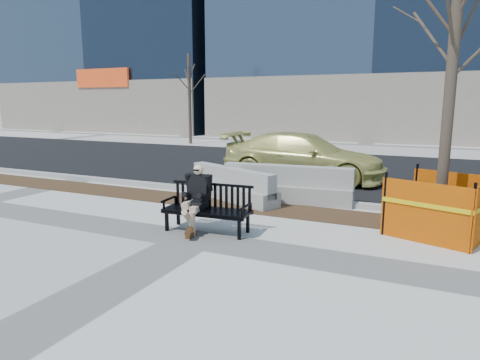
% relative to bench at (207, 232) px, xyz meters
% --- Properties ---
extents(ground, '(120.00, 120.00, 0.00)m').
position_rel_bench_xyz_m(ground, '(-0.00, -0.49, 0.00)').
color(ground, beige).
rests_on(ground, ground).
extents(mulch_strip, '(40.00, 1.20, 0.02)m').
position_rel_bench_xyz_m(mulch_strip, '(-0.00, 2.11, 0.00)').
color(mulch_strip, '#47301C').
rests_on(mulch_strip, ground).
extents(asphalt_street, '(60.00, 10.40, 0.01)m').
position_rel_bench_xyz_m(asphalt_street, '(-0.00, 8.31, 0.00)').
color(asphalt_street, black).
rests_on(asphalt_street, ground).
extents(curb, '(60.00, 0.25, 0.12)m').
position_rel_bench_xyz_m(curb, '(-0.00, 3.06, 0.06)').
color(curb, '#9E9B93').
rests_on(curb, ground).
extents(bench, '(1.72, 0.72, 0.90)m').
position_rel_bench_xyz_m(bench, '(0.00, 0.00, 0.00)').
color(bench, black).
rests_on(bench, ground).
extents(seated_man, '(0.58, 0.91, 1.22)m').
position_rel_bench_xyz_m(seated_man, '(-0.23, 0.03, 0.00)').
color(seated_man, black).
rests_on(seated_man, ground).
extents(tree_fence, '(2.92, 2.92, 5.79)m').
position_rel_bench_xyz_m(tree_fence, '(3.92, 1.66, 0.00)').
color(tree_fence, '#E36702').
rests_on(tree_fence, ground).
extents(sedan, '(5.02, 2.08, 1.45)m').
position_rel_bench_xyz_m(sedan, '(0.04, 6.01, 0.00)').
color(sedan, '#C5C063').
rests_on(sedan, ground).
extents(jersey_barrier_left, '(2.80, 1.67, 0.81)m').
position_rel_bench_xyz_m(jersey_barrier_left, '(-0.74, 2.57, 0.00)').
color(jersey_barrier_left, '#9A9790').
rests_on(jersey_barrier_left, ground).
extents(jersey_barrier_right, '(3.18, 0.93, 0.90)m').
position_rel_bench_xyz_m(jersey_barrier_right, '(0.56, 2.96, 0.00)').
color(jersey_barrier_right, '#9A9890').
rests_on(jersey_barrier_right, ground).
extents(far_tree_left, '(2.32, 2.32, 5.48)m').
position_rel_bench_xyz_m(far_tree_left, '(-9.28, 14.57, 0.00)').
color(far_tree_left, '#4C3C31').
rests_on(far_tree_left, ground).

